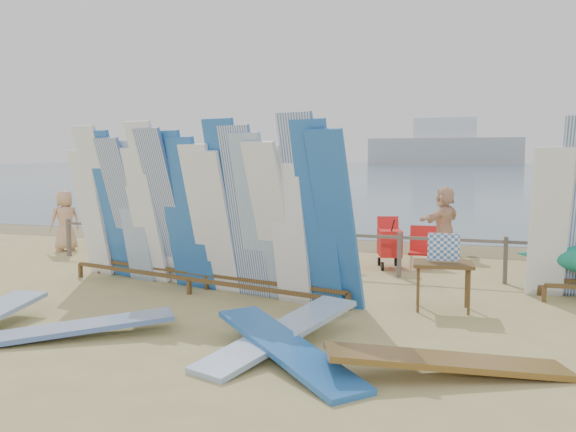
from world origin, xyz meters
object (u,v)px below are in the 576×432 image
at_px(main_surfboard_rack, 198,215).
at_px(beachgoer_3, 288,217).
at_px(stroller, 389,248).
at_px(beachgoer_11, 212,213).
at_px(flat_board_e, 70,338).
at_px(vendor_table, 443,285).
at_px(beachgoer_2, 209,220).
at_px(flat_board_c, 448,377).
at_px(beachgoer_1, 242,213).
at_px(beach_chair_left, 331,255).
at_px(beachgoer_8, 553,226).
at_px(beachgoer_extra_1, 143,210).
at_px(beachgoer_0, 65,221).
at_px(beach_chair_right, 422,256).
at_px(flat_board_b, 280,349).
at_px(flat_board_d, 287,362).
at_px(beachgoer_5, 444,221).

height_order(main_surfboard_rack, beachgoer_3, main_surfboard_rack).
distance_m(main_surfboard_rack, stroller, 4.56).
bearing_deg(beachgoer_11, flat_board_e, 102.28).
height_order(vendor_table, beachgoer_2, beachgoer_2).
bearing_deg(flat_board_c, beachgoer_2, 21.87).
bearing_deg(beachgoer_11, beachgoer_1, 136.72).
bearing_deg(beach_chair_left, beachgoer_3, 149.33).
bearing_deg(main_surfboard_rack, beachgoer_8, 50.13).
relative_size(flat_board_e, stroller, 2.47).
relative_size(main_surfboard_rack, beachgoer_extra_1, 3.89).
xyz_separation_m(beachgoer_1, beachgoer_0, (-4.08, -1.92, -0.16)).
distance_m(vendor_table, beachgoer_8, 4.96).
bearing_deg(beachgoer_3, beachgoer_8, -31.71).
bearing_deg(main_surfboard_rack, beach_chair_right, 60.21).
bearing_deg(main_surfboard_rack, flat_board_e, -83.18).
distance_m(vendor_table, beachgoer_3, 7.53).
distance_m(flat_board_b, beachgoer_2, 6.93).
bearing_deg(flat_board_d, stroller, 39.97).
relative_size(flat_board_d, stroller, 2.47).
bearing_deg(beachgoer_2, beachgoer_11, 143.31).
distance_m(beachgoer_extra_1, beachgoer_0, 3.17).
relative_size(vendor_table, beachgoer_1, 0.65).
xyz_separation_m(main_surfboard_rack, beachgoer_2, (-1.34, 3.14, -0.44)).
xyz_separation_m(beachgoer_0, beachgoer_2, (4.11, -0.03, 0.17)).
relative_size(main_surfboard_rack, beachgoer_3, 3.94).
distance_m(beachgoer_1, beachgoer_8, 7.52).
distance_m(vendor_table, flat_board_b, 3.21).
distance_m(stroller, beachgoer_3, 4.12).
distance_m(beach_chair_left, stroller, 1.27).
xyz_separation_m(flat_board_c, beachgoer_2, (-5.88, 6.02, 0.95)).
bearing_deg(beachgoer_0, beachgoer_3, 151.10).
relative_size(flat_board_b, beach_chair_right, 3.02).
height_order(flat_board_c, stroller, stroller).
relative_size(beachgoer_extra_1, beachgoer_11, 1.01).
bearing_deg(flat_board_b, flat_board_e, -151.18).
height_order(flat_board_e, beach_chair_left, beach_chair_left).
xyz_separation_m(beachgoer_5, beachgoer_extra_1, (-8.90, 0.64, -0.05)).
distance_m(flat_board_d, beach_chair_left, 6.20).
relative_size(beach_chair_right, beachgoer_0, 0.57).
height_order(beachgoer_11, beachgoer_0, beachgoer_11).
bearing_deg(beachgoer_3, stroller, -58.40).
xyz_separation_m(beach_chair_left, beachgoer_8, (4.55, 1.55, 0.62)).
height_order(flat_board_e, beachgoer_5, beachgoer_5).
relative_size(beach_chair_left, beachgoer_11, 0.63).
relative_size(beach_chair_right, beachgoer_5, 0.53).
distance_m(beachgoer_3, beachgoer_8, 6.69).
bearing_deg(beachgoer_1, flat_board_d, 137.14).
distance_m(flat_board_e, beach_chair_left, 6.44).
height_order(vendor_table, beachgoer_5, beachgoer_5).
bearing_deg(beachgoer_2, beachgoer_1, 118.97).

